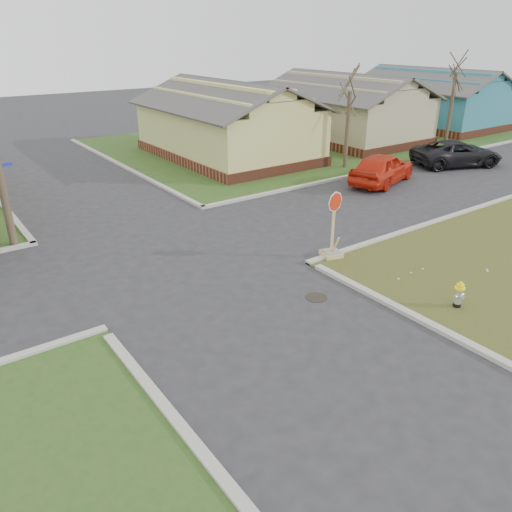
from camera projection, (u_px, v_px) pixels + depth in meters
ground at (246, 313)px, 13.97m from camera, size 120.00×120.00×0.00m
verge_far_right at (347, 133)px, 39.01m from camera, size 37.00×19.00×0.05m
curbs at (166, 254)px, 17.68m from camera, size 80.00×40.00×0.12m
manhole at (316, 297)px, 14.77m from camera, size 0.64×0.64×0.01m
side_house_yellow at (227, 122)px, 30.63m from camera, size 7.60×11.60×4.70m
side_house_tan at (344, 109)px, 35.95m from camera, size 7.60×11.60×4.70m
side_house_teal at (431, 99)px, 41.27m from camera, size 7.60×11.60×4.70m
tree_mid_right at (347, 130)px, 28.10m from camera, size 0.22×0.22×4.20m
tree_far_right at (450, 110)px, 33.53m from camera, size 0.22×0.22×4.76m
fire_hydrant at (459, 293)px, 14.02m from camera, size 0.29×0.29×0.79m
stop_sign at (332, 243)px, 17.19m from camera, size 0.66×0.65×2.34m
red_sedan at (382, 168)px, 25.70m from camera, size 5.05×3.19×1.60m
dark_pickup at (457, 153)px, 29.18m from camera, size 5.76×4.21×1.46m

